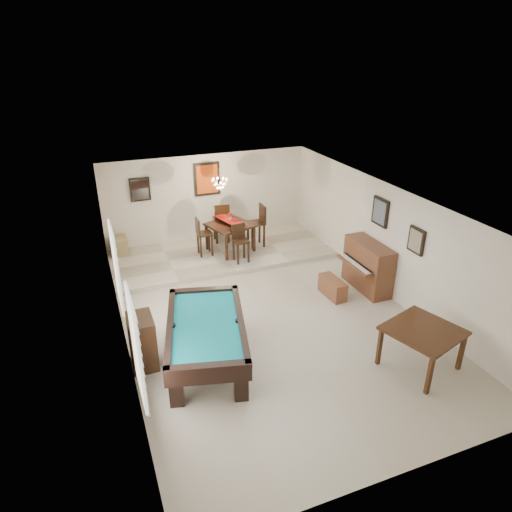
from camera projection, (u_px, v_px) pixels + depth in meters
ground_plane at (266, 314)px, 10.07m from camera, size 6.00×9.00×0.02m
wall_back at (208, 199)px, 13.31m from camera, size 6.00×0.04×2.60m
wall_front at (403, 405)px, 5.72m from camera, size 6.00×0.04×2.60m
wall_left at (118, 286)px, 8.53m from camera, size 0.04×9.00×2.60m
wall_right at (387, 240)px, 10.50m from camera, size 0.04×9.00×2.60m
ceiling at (267, 201)px, 8.96m from camera, size 6.00×9.00×0.04m
dining_step at (222, 254)px, 12.78m from camera, size 6.00×2.50×0.12m
window_left_front at (136, 348)px, 6.64m from camera, size 0.06×1.00×1.70m
window_left_rear at (116, 268)px, 9.00m from camera, size 0.06×1.00×1.70m
pool_table at (207, 343)px, 8.36m from camera, size 1.95×2.81×0.85m
square_table at (420, 348)px, 8.27m from camera, size 1.48×1.48×0.81m
upright_piano at (363, 267)px, 10.85m from camera, size 0.79×1.42×1.18m
piano_bench at (333, 288)px, 10.69m from camera, size 0.35×0.82×0.45m
apothecary_chest at (142, 341)px, 8.29m from camera, size 0.45×0.67×1.00m
dining_table at (230, 235)px, 12.69m from camera, size 1.37×1.37×0.90m
flower_vase at (230, 217)px, 12.45m from camera, size 0.15×0.15×0.22m
dining_chair_south at (241, 244)px, 12.01m from camera, size 0.40×0.40×1.02m
dining_chair_north at (221, 222)px, 13.23m from camera, size 0.48×0.48×1.17m
dining_chair_west at (205, 236)px, 12.40m from camera, size 0.40×0.40×1.06m
dining_chair_east at (256, 226)px, 12.91m from camera, size 0.45×0.45×1.20m
corner_bench at (119, 246)px, 12.57m from camera, size 0.43×0.53×0.47m
chandelier at (220, 180)px, 11.83m from camera, size 0.44×0.44×0.60m
back_painting at (207, 179)px, 13.03m from camera, size 0.75×0.06×0.95m
back_mirror at (140, 189)px, 12.44m from camera, size 0.55×0.06×0.65m
right_picture_upper at (380, 212)px, 10.49m from camera, size 0.06×0.55×0.65m
right_picture_lower at (416, 241)px, 9.48m from camera, size 0.06×0.45×0.55m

